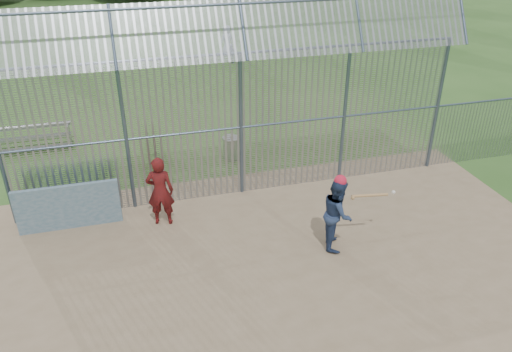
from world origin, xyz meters
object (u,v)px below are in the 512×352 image
object	(u,v)px
onlooker	(160,191)
bleacher	(24,139)
batter	(337,213)
trash_can	(231,148)
dugout_wall	(69,207)

from	to	relation	value
onlooker	bleacher	bearing A→B (deg)	-42.68
onlooker	batter	bearing A→B (deg)	164.18
trash_can	bleacher	distance (m)	6.94
batter	onlooker	bearing A→B (deg)	81.68
batter	bleacher	distance (m)	11.00
dugout_wall	batter	size ratio (longest dim) A/B	1.41
batter	bleacher	size ratio (longest dim) A/B	0.59
dugout_wall	bleacher	size ratio (longest dim) A/B	0.83
bleacher	dugout_wall	bearing A→B (deg)	-72.01
trash_can	bleacher	world-z (taller)	trash_can
onlooker	bleacher	xyz separation A→B (m)	(-3.95, 5.64, -0.54)
dugout_wall	batter	world-z (taller)	batter
trash_can	bleacher	size ratio (longest dim) A/B	0.27
onlooker	trash_can	distance (m)	4.12
trash_can	bleacher	xyz separation A→B (m)	(-6.50, 2.44, 0.03)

